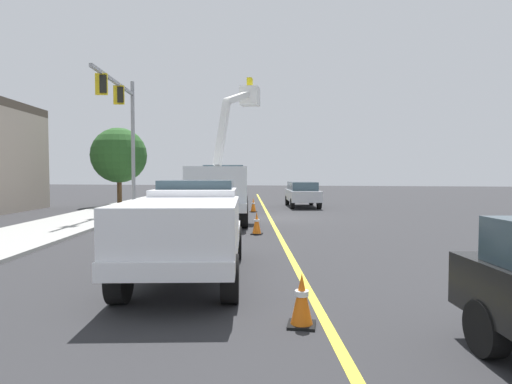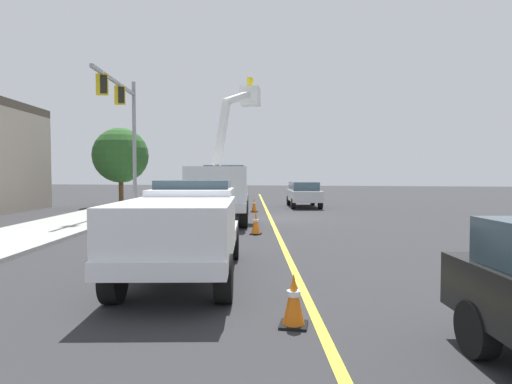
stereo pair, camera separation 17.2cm
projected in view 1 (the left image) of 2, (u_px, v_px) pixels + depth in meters
The scene contains 11 objects.
ground at pixel (270, 218), 20.93m from camera, with size 120.00×120.00×0.00m, color #2D2D30.
sidewalk_far_side at pixel (90, 217), 20.72m from camera, with size 60.00×3.60×0.12m, color #9E9E99.
lane_centre_stripe at pixel (270, 218), 20.93m from camera, with size 50.00×0.16×0.01m, color yellow.
utility_bucket_truck at pixel (222, 187), 20.02m from camera, with size 8.53×4.09×7.00m.
service_pickup_truck at pixel (189, 225), 8.90m from camera, with size 5.91×3.18×2.06m.
passing_minivan at pixel (302, 193), 28.02m from camera, with size 5.08×2.82×1.69m.
traffic_cone_leading at pixel (302, 300), 6.04m from camera, with size 0.40×0.40×0.78m.
traffic_cone_mid_front at pixel (257, 223), 15.26m from camera, with size 0.40×0.40×0.83m.
traffic_cone_mid_rear at pixel (253, 205), 24.28m from camera, with size 0.40×0.40×0.83m.
traffic_signal_mast at pixel (123, 118), 22.91m from camera, with size 6.66×1.53×7.72m.
street_tree_right at pixel (119, 155), 28.42m from camera, with size 3.75×3.75×5.38m.
Camera 1 is at (-20.65, -3.02, 2.21)m, focal length 29.22 mm.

